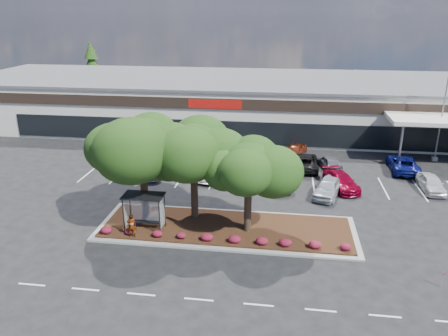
# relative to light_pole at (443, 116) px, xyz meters

# --- Properties ---
(ground) EXTENTS (160.00, 160.00, 0.00)m
(ground) POSITION_rel_light_pole_xyz_m (-17.22, -21.85, -4.67)
(ground) COLOR black
(ground) RESTS_ON ground
(retail_store) EXTENTS (80.40, 25.20, 6.25)m
(retail_store) POSITION_rel_light_pole_xyz_m (-17.15, 12.06, -1.51)
(retail_store) COLOR beige
(retail_store) RESTS_ON ground
(landscape_island) EXTENTS (18.00, 6.00, 0.26)m
(landscape_island) POSITION_rel_light_pole_xyz_m (-19.22, -17.85, -4.54)
(landscape_island) COLOR gray
(landscape_island) RESTS_ON ground
(lane_markings) EXTENTS (33.12, 20.06, 0.01)m
(lane_markings) POSITION_rel_light_pole_xyz_m (-17.36, -11.42, -4.66)
(lane_markings) COLOR silver
(lane_markings) RESTS_ON ground
(shrub_row) EXTENTS (17.00, 0.80, 0.50)m
(shrub_row) POSITION_rel_light_pole_xyz_m (-19.22, -19.95, -4.16)
(shrub_row) COLOR maroon
(shrub_row) RESTS_ON landscape_island
(bus_shelter) EXTENTS (2.75, 1.55, 2.59)m
(bus_shelter) POSITION_rel_light_pole_xyz_m (-24.72, -18.90, -2.36)
(bus_shelter) COLOR black
(bus_shelter) RESTS_ON landscape_island
(island_tree_west) EXTENTS (7.20, 7.20, 7.89)m
(island_tree_west) POSITION_rel_light_pole_xyz_m (-25.22, -17.35, -0.46)
(island_tree_west) COLOR #1C3511
(island_tree_west) RESTS_ON landscape_island
(island_tree_mid) EXTENTS (6.60, 6.60, 7.32)m
(island_tree_mid) POSITION_rel_light_pole_xyz_m (-21.72, -16.65, -0.75)
(island_tree_mid) COLOR #1C3511
(island_tree_mid) RESTS_ON landscape_island
(island_tree_east) EXTENTS (5.80, 5.80, 6.50)m
(island_tree_east) POSITION_rel_light_pole_xyz_m (-17.72, -18.15, -1.16)
(island_tree_east) COLOR #1C3511
(island_tree_east) RESTS_ON landscape_island
(conifer_north_west) EXTENTS (4.40, 4.40, 10.00)m
(conifer_north_west) POSITION_rel_light_pole_xyz_m (-47.22, 24.15, 0.33)
(conifer_north_west) COLOR #1C3511
(conifer_north_west) RESTS_ON ground
(person_waiting) EXTENTS (0.66, 0.48, 1.65)m
(person_waiting) POSITION_rel_light_pole_xyz_m (-25.27, -20.15, -3.58)
(person_waiting) COLOR #594C47
(person_waiting) RESTS_ON landscape_island
(light_pole) EXTENTS (1.43, 0.60, 10.49)m
(light_pole) POSITION_rel_light_pole_xyz_m (0.00, 0.00, 0.00)
(light_pole) COLOR gray
(light_pole) RESTS_ON ground
(survey_stake) EXTENTS (0.08, 0.14, 0.96)m
(survey_stake) POSITION_rel_light_pole_xyz_m (-6.40, -22.85, -4.05)
(survey_stake) COLOR #A37F55
(survey_stake) RESTS_ON ground
(car_0) EXTENTS (3.26, 4.92, 1.56)m
(car_0) POSITION_rel_light_pole_xyz_m (-30.71, -7.89, -3.89)
(car_0) COLOR #9799A3
(car_0) RESTS_ON ground
(car_1) EXTENTS (2.67, 5.32, 1.45)m
(car_1) POSITION_rel_light_pole_xyz_m (-27.45, -7.87, -3.94)
(car_1) COLOR #9DA4A8
(car_1) RESTS_ON ground
(car_2) EXTENTS (2.64, 5.14, 1.62)m
(car_2) POSITION_rel_light_pole_xyz_m (-21.77, -7.95, -3.86)
(car_2) COLOR white
(car_2) RESTS_ON ground
(car_3) EXTENTS (4.02, 5.52, 1.39)m
(car_3) POSITION_rel_light_pole_xyz_m (-16.12, -9.39, -3.97)
(car_3) COLOR #B5B5B5
(car_3) RESTS_ON ground
(car_4) EXTENTS (3.18, 4.77, 1.51)m
(car_4) POSITION_rel_light_pole_xyz_m (-17.95, -7.30, -3.91)
(car_4) COLOR #1A1655
(car_4) RESTS_ON ground
(car_5) EXTENTS (3.10, 4.77, 1.51)m
(car_5) POSITION_rel_light_pole_xyz_m (-11.69, -10.75, -3.91)
(car_5) COLOR #AFB5BC
(car_5) RESTS_ON ground
(car_6) EXTENTS (3.41, 5.04, 1.36)m
(car_6) POSITION_rel_light_pole_xyz_m (-10.43, -8.98, -3.99)
(car_6) COLOR maroon
(car_6) RESTS_ON ground
(car_7) EXTENTS (1.78, 4.11, 1.38)m
(car_7) POSITION_rel_light_pole_xyz_m (-2.90, -8.45, -3.98)
(car_7) COLOR silver
(car_7) RESTS_ON ground
(car_9) EXTENTS (2.57, 4.31, 1.34)m
(car_9) POSITION_rel_light_pole_xyz_m (-27.27, 0.38, -4.00)
(car_9) COLOR #A0A5AC
(car_9) RESTS_ON ground
(car_10) EXTENTS (2.72, 5.04, 1.34)m
(car_10) POSITION_rel_light_pole_xyz_m (-24.42, -0.85, -4.00)
(car_10) COLOR #205723
(car_10) RESTS_ON ground
(car_11) EXTENTS (3.92, 5.98, 1.53)m
(car_11) POSITION_rel_light_pole_xyz_m (-24.08, -4.05, -3.90)
(car_11) COLOR #701505
(car_11) RESTS_ON ground
(car_12) EXTENTS (2.75, 4.43, 1.41)m
(car_12) POSITION_rel_light_pole_xyz_m (-14.14, -0.13, -3.96)
(car_12) COLOR maroon
(car_12) RESTS_ON ground
(car_13) EXTENTS (2.50, 5.28, 1.46)m
(car_13) POSITION_rel_light_pole_xyz_m (-13.40, -4.29, -3.94)
(car_13) COLOR black
(car_13) RESTS_ON ground
(car_14) EXTENTS (2.60, 4.24, 1.35)m
(car_14) POSITION_rel_light_pole_xyz_m (-11.05, -3.93, -3.99)
(car_14) COLOR #595961
(car_14) RESTS_ON ground
(car_16) EXTENTS (2.74, 5.49, 1.49)m
(car_16) POSITION_rel_light_pole_xyz_m (-4.11, -3.64, -3.92)
(car_16) COLOR navy
(car_16) RESTS_ON ground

